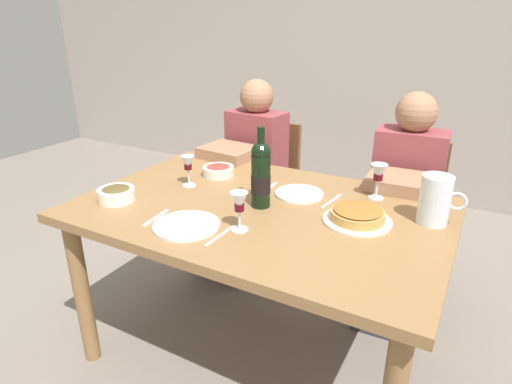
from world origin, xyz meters
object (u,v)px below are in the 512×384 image
chair_left (267,180)px  dinner_plate_left_setting (299,194)px  diner_left (246,173)px  wine_bottle (261,175)px  dining_table (261,226)px  wine_glass_left_diner (188,165)px  salad_bowl (218,170)px  dinner_plate_right_setting (187,225)px  water_pitcher (435,203)px  baked_tart (357,215)px  wine_glass_right_diner (239,204)px  olive_bowl (116,193)px  diner_right (401,204)px  wine_glass_centre (378,174)px  chair_right (405,209)px

chair_left → dinner_plate_left_setting: bearing=132.1°
diner_left → wine_bottle: bearing=130.0°
dining_table → wine_glass_left_diner: bearing=173.9°
salad_bowl → dinner_plate_right_setting: bearing=-68.5°
diner_left → dinner_plate_left_setting: bearing=144.3°
diner_left → water_pitcher: bearing=161.4°
baked_tart → dinner_plate_left_setting: size_ratio=1.24×
baked_tart → wine_glass_right_diner: bearing=-142.4°
olive_bowl → diner_right: size_ratio=0.13×
salad_bowl → dining_table: bearing=-32.1°
wine_bottle → dinner_plate_right_setting: (-0.15, -0.30, -0.13)m
wine_glass_left_diner → wine_glass_centre: size_ratio=0.93×
wine_bottle → dinner_plate_right_setting: size_ratio=1.33×
wine_bottle → wine_glass_centre: wine_bottle is taller
dining_table → chair_left: 1.02m
wine_glass_centre → dinner_plate_left_setting: bearing=-156.9°
water_pitcher → olive_bowl: 1.28m
wine_glass_left_diner → chair_left: (-0.04, 0.86, -0.37)m
dining_table → diner_right: diner_right is taller
dining_table → diner_left: bearing=124.6°
wine_bottle → dinner_plate_left_setting: 0.25m
wine_glass_left_diner → wine_glass_right_diner: size_ratio=0.96×
diner_left → olive_bowl: bearing=88.9°
wine_glass_left_diner → wine_glass_centre: 0.84m
wine_glass_centre → salad_bowl: bearing=-173.3°
wine_glass_centre → dinner_plate_left_setting: size_ratio=0.73×
salad_bowl → olive_bowl: olive_bowl is taller
dining_table → wine_glass_right_diner: (0.04, -0.23, 0.20)m
dinner_plate_right_setting → dinner_plate_left_setting: bearing=63.5°
dinner_plate_right_setting → diner_left: size_ratio=0.22×
dining_table → diner_left: (-0.46, 0.67, -0.05)m
wine_bottle → dinner_plate_left_setting: (0.09, 0.19, -0.13)m
salad_bowl → chair_left: size_ratio=0.18×
dinner_plate_left_setting → water_pitcher: bearing=-0.8°
wine_glass_left_diner → diner_left: bearing=95.3°
dinner_plate_right_setting → diner_right: bearing=57.3°
wine_glass_right_diner → diner_right: (0.42, 0.87, -0.25)m
water_pitcher → olive_bowl: water_pitcher is taller
wine_bottle → wine_glass_right_diner: (0.03, -0.23, -0.03)m
olive_bowl → dinner_plate_right_setting: size_ratio=0.62×
dining_table → wine_glass_centre: (0.40, 0.31, 0.20)m
salad_bowl → olive_bowl: 0.52m
water_pitcher → chair_right: bearing=105.9°
chair_left → diner_left: size_ratio=0.75×
wine_bottle → chair_right: bearing=63.3°
wine_glass_centre → diner_left: 0.96m
wine_glass_left_diner → wine_glass_right_diner: wine_glass_right_diner is taller
dinner_plate_right_setting → diner_left: (-0.31, 0.97, -0.15)m
wine_glass_left_diner → wine_glass_centre: (0.80, 0.27, 0.01)m
olive_bowl → dinner_plate_left_setting: (0.66, 0.43, -0.03)m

